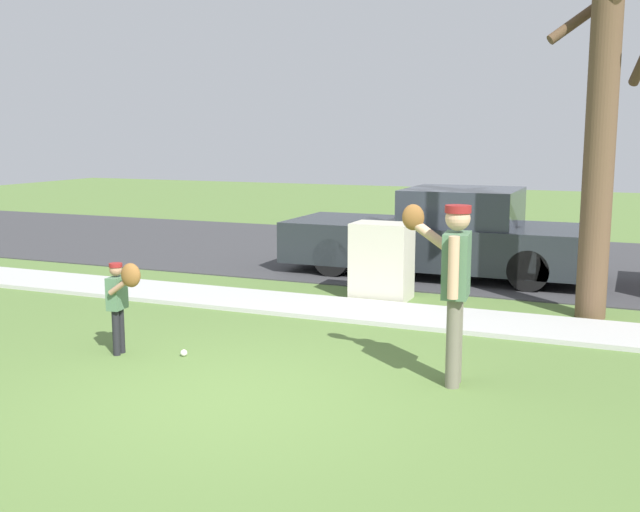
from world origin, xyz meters
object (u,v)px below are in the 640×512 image
utility_cabinet (382,261)px  street_tree_near (603,95)px  baseball (184,353)px  person_child (121,294)px  parked_pickup_dark (444,236)px  person_adult (452,274)px

utility_cabinet → street_tree_near: size_ratio=0.21×
baseball → utility_cabinet: 3.81m
person_child → street_tree_near: 6.39m
baseball → parked_pickup_dark: size_ratio=0.01×
person_adult → street_tree_near: (1.10, 3.37, 1.80)m
person_adult → street_tree_near: 3.98m
person_adult → utility_cabinet: bearing=-68.4°
person_adult → utility_cabinet: person_adult is taller
utility_cabinet → parked_pickup_dark: size_ratio=0.22×
person_adult → parked_pickup_dark: person_adult is taller
person_child → street_tree_near: (4.62, 3.82, 2.20)m
person_adult → person_child: bearing=0.9°
person_child → street_tree_near: size_ratio=0.19×
utility_cabinet → street_tree_near: 3.72m
baseball → person_adult: bearing=4.4°
person_child → street_tree_near: bearing=33.2°
person_adult → baseball: size_ratio=23.58×
person_adult → street_tree_near: size_ratio=0.32×
baseball → parked_pickup_dark: 6.01m
person_adult → person_child: (-3.52, -0.45, -0.40)m
person_adult → person_child: 3.57m
utility_cabinet → baseball: bearing=-106.7°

